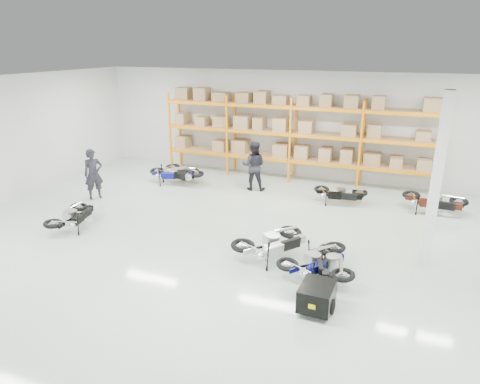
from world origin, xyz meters
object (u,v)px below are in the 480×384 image
at_px(trailer, 317,296).
at_px(moto_back_a, 174,170).
at_px(moto_silver_left, 273,238).
at_px(moto_touring_right, 330,257).
at_px(person_left, 93,174).
at_px(moto_back_c, 340,190).
at_px(moto_back_d, 435,198).
at_px(moto_black_far_left, 72,213).
at_px(person_back, 254,166).
at_px(moto_blue_centre, 314,257).
at_px(moto_back_b, 180,169).

distance_m(trailer, moto_back_a, 10.13).
relative_size(moto_silver_left, trailer, 1.29).
relative_size(moto_touring_right, moto_back_a, 0.95).
bearing_deg(moto_silver_left, person_left, 20.50).
xyz_separation_m(moto_touring_right, moto_back_c, (-0.55, 5.33, -0.02)).
relative_size(moto_silver_left, moto_back_d, 1.05).
bearing_deg(moto_black_far_left, person_back, -135.26).
xyz_separation_m(moto_silver_left, moto_back_a, (-5.79, 4.93, -0.04)).
distance_m(moto_back_a, person_back, 3.43).
distance_m(moto_blue_centre, moto_back_c, 5.46).
relative_size(moto_back_b, moto_back_c, 1.14).
height_order(trailer, person_left, person_left).
height_order(moto_blue_centre, person_left, person_left).
distance_m(moto_black_far_left, moto_back_d, 11.98).
distance_m(moto_back_a, person_left, 3.30).
relative_size(moto_touring_right, trailer, 1.15).
relative_size(moto_silver_left, moto_back_a, 1.07).
relative_size(moto_black_far_left, moto_back_a, 0.95).
relative_size(moto_touring_right, moto_back_b, 0.91).
bearing_deg(moto_touring_right, person_back, 108.34).
relative_size(moto_touring_right, person_left, 0.90).
bearing_deg(moto_back_d, moto_blue_centre, 157.05).
bearing_deg(moto_silver_left, moto_touring_right, -157.02).
bearing_deg(trailer, moto_silver_left, 131.16).
xyz_separation_m(moto_blue_centre, moto_back_d, (2.97, 5.67, 0.05)).
height_order(trailer, moto_back_a, moto_back_a).
relative_size(trailer, moto_back_c, 0.90).
bearing_deg(trailer, moto_back_c, 96.74).
height_order(moto_touring_right, moto_back_b, moto_back_b).
xyz_separation_m(moto_black_far_left, moto_back_b, (0.86, 5.40, 0.05)).
relative_size(trailer, moto_back_b, 0.79).
distance_m(moto_black_far_left, moto_back_b, 5.47).
distance_m(trailer, person_left, 10.16).
distance_m(moto_back_c, moto_back_d, 3.16).
xyz_separation_m(moto_blue_centre, moto_back_c, (-0.18, 5.45, -0.00)).
bearing_deg(moto_silver_left, trailer, 165.62).
relative_size(moto_blue_centre, moto_silver_left, 0.86).
bearing_deg(person_back, moto_black_far_left, 43.65).
xyz_separation_m(moto_back_c, moto_back_d, (3.15, 0.22, 0.05)).
height_order(moto_back_a, person_left, person_left).
bearing_deg(moto_back_d, moto_black_far_left, 121.95).
xyz_separation_m(moto_back_d, person_back, (-6.62, 0.17, 0.42)).
bearing_deg(moto_back_b, moto_back_c, -69.20).
relative_size(moto_back_b, person_left, 0.99).
bearing_deg(trailer, moto_touring_right, 92.24).
bearing_deg(moto_back_c, moto_black_far_left, 120.15).
bearing_deg(person_left, person_back, -21.96).
xyz_separation_m(moto_blue_centre, moto_black_far_left, (-7.68, 0.19, 0.01)).
relative_size(moto_silver_left, moto_touring_right, 1.12).
xyz_separation_m(moto_touring_right, moto_back_a, (-7.39, 5.32, 0.02)).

